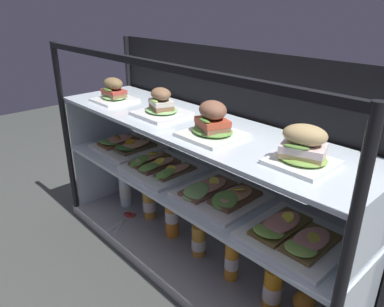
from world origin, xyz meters
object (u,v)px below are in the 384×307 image
at_px(plated_roll_sandwich_far_right, 161,106).
at_px(juice_bottle_front_right_end, 273,287).
at_px(open_sandwich_tray_near_right_corner, 294,235).
at_px(juice_bottle_near_post, 149,202).
at_px(kitchen_scissors, 127,217).
at_px(orange_fruit_near_left_post, 304,302).
at_px(juice_bottle_front_second, 232,258).
at_px(open_sandwich_tray_left_of_center, 127,145).
at_px(juice_bottle_back_right, 172,216).
at_px(open_sandwich_tray_far_left, 220,194).
at_px(juice_bottle_front_middle, 125,189).
at_px(open_sandwich_tray_mid_right, 161,167).
at_px(plated_roll_sandwich_near_left_corner, 212,124).
at_px(plated_roll_sandwich_left_of_center, 114,92).
at_px(juice_bottle_front_fourth, 199,239).
at_px(plated_roll_sandwich_right_of_center, 303,149).

relative_size(plated_roll_sandwich_far_right, juice_bottle_front_right_end, 0.87).
bearing_deg(open_sandwich_tray_near_right_corner, juice_bottle_near_post, 175.36).
distance_m(open_sandwich_tray_near_right_corner, kitchen_scissors, 1.02).
distance_m(orange_fruit_near_left_post, kitchen_scissors, 0.97).
bearing_deg(juice_bottle_front_second, kitchen_scissors, -173.97).
xyz_separation_m(open_sandwich_tray_left_of_center, juice_bottle_front_second, (0.72, 0.00, -0.28)).
distance_m(juice_bottle_front_right_end, orange_fruit_near_left_post, 0.12).
relative_size(juice_bottle_near_post, juice_bottle_back_right, 0.87).
height_order(open_sandwich_tray_left_of_center, juice_bottle_near_post, open_sandwich_tray_left_of_center).
distance_m(open_sandwich_tray_left_of_center, open_sandwich_tray_far_left, 0.66).
bearing_deg(juice_bottle_front_middle, open_sandwich_tray_near_right_corner, -2.72).
relative_size(open_sandwich_tray_far_left, juice_bottle_front_middle, 1.28).
relative_size(open_sandwich_tray_mid_right, open_sandwich_tray_far_left, 1.00).
bearing_deg(juice_bottle_front_right_end, plated_roll_sandwich_near_left_corner, -165.83).
bearing_deg(juice_bottle_front_second, orange_fruit_near_left_post, 12.38).
bearing_deg(juice_bottle_near_post, open_sandwich_tray_left_of_center, -167.08).
distance_m(plated_roll_sandwich_left_of_center, open_sandwich_tray_left_of_center, 0.29).
bearing_deg(plated_roll_sandwich_left_of_center, open_sandwich_tray_mid_right, 3.75).
distance_m(juice_bottle_near_post, juice_bottle_front_second, 0.59).
distance_m(open_sandwich_tray_far_left, juice_bottle_near_post, 0.61).
height_order(open_sandwich_tray_far_left, juice_bottle_front_second, open_sandwich_tray_far_left).
height_order(open_sandwich_tray_mid_right, juice_bottle_front_fourth, open_sandwich_tray_mid_right).
xyz_separation_m(plated_roll_sandwich_left_of_center, juice_bottle_front_middle, (-0.07, 0.06, -0.56)).
bearing_deg(open_sandwich_tray_near_right_corner, plated_roll_sandwich_right_of_center, 152.72).
height_order(open_sandwich_tray_far_left, juice_bottle_front_right_end, open_sandwich_tray_far_left).
height_order(plated_roll_sandwich_left_of_center, plated_roll_sandwich_right_of_center, plated_roll_sandwich_right_of_center).
distance_m(plated_roll_sandwich_far_right, orange_fruit_near_left_post, 0.92).
height_order(plated_roll_sandwich_far_right, orange_fruit_near_left_post, plated_roll_sandwich_far_right).
relative_size(plated_roll_sandwich_left_of_center, juice_bottle_front_right_end, 0.78).
bearing_deg(juice_bottle_front_middle, juice_bottle_back_right, 0.74).
relative_size(open_sandwich_tray_left_of_center, juice_bottle_back_right, 1.23).
bearing_deg(plated_roll_sandwich_right_of_center, juice_bottle_front_middle, 177.57).
distance_m(open_sandwich_tray_mid_right, juice_bottle_front_right_end, 0.67).
bearing_deg(plated_roll_sandwich_near_left_corner, plated_roll_sandwich_right_of_center, 4.12).
bearing_deg(plated_roll_sandwich_left_of_center, juice_bottle_front_fourth, 6.87).
bearing_deg(plated_roll_sandwich_right_of_center, juice_bottle_back_right, 175.67).
bearing_deg(plated_roll_sandwich_near_left_corner, open_sandwich_tray_mid_right, 175.38).
xyz_separation_m(open_sandwich_tray_mid_right, juice_bottle_front_second, (0.40, 0.03, -0.28)).
height_order(plated_roll_sandwich_left_of_center, plated_roll_sandwich_far_right, plated_roll_sandwich_far_right).
relative_size(open_sandwich_tray_mid_right, juice_bottle_front_second, 1.28).
bearing_deg(juice_bottle_front_fourth, juice_bottle_near_post, 177.03).
height_order(plated_roll_sandwich_left_of_center, open_sandwich_tray_mid_right, plated_roll_sandwich_left_of_center).
relative_size(juice_bottle_back_right, juice_bottle_front_right_end, 1.10).
distance_m(open_sandwich_tray_far_left, juice_bottle_front_second, 0.29).
relative_size(open_sandwich_tray_left_of_center, juice_bottle_front_second, 1.28).
bearing_deg(juice_bottle_back_right, orange_fruit_near_left_post, 4.45).
height_order(plated_roll_sandwich_right_of_center, juice_bottle_front_second, plated_roll_sandwich_right_of_center).
distance_m(plated_roll_sandwich_left_of_center, juice_bottle_near_post, 0.59).
height_order(plated_roll_sandwich_left_of_center, juice_bottle_back_right, plated_roll_sandwich_left_of_center).
xyz_separation_m(plated_roll_sandwich_far_right, open_sandwich_tray_far_left, (0.33, 0.01, -0.28)).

